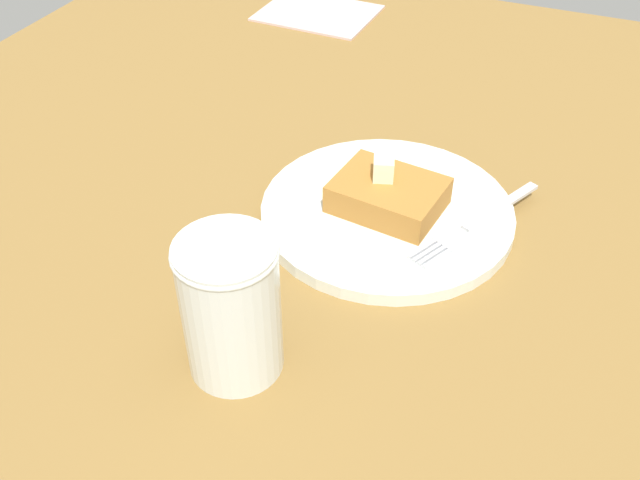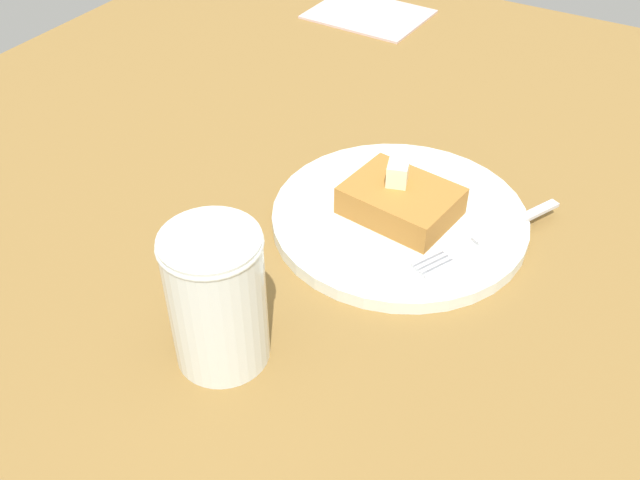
{
  "view_description": "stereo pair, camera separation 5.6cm",
  "coord_description": "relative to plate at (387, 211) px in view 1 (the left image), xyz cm",
  "views": [
    {
      "loc": [
        53.69,
        21.9,
        43.63
      ],
      "look_at": [
        14.11,
        5.27,
        7.4
      ],
      "focal_mm": 40.0,
      "sensor_mm": 36.0,
      "label": 1
    },
    {
      "loc": [
        51.18,
        26.92,
        43.63
      ],
      "look_at": [
        14.11,
        5.27,
        7.4
      ],
      "focal_mm": 40.0,
      "sensor_mm": 36.0,
      "label": 2
    }
  ],
  "objects": [
    {
      "name": "table_surface",
      "position": [
        -3.85,
        -7.6,
        -2.15
      ],
      "size": [
        103.42,
        103.42,
        2.9
      ],
      "primitive_type": "cube",
      "color": "olive",
      "rests_on": "ground"
    },
    {
      "name": "napkin",
      "position": [
        -40.57,
        -24.04,
        -0.55
      ],
      "size": [
        13.13,
        16.18,
        0.3
      ],
      "primitive_type": "cube",
      "rotation": [
        0.0,
        0.0,
        -0.04
      ],
      "color": "beige",
      "rests_on": "table_surface"
    },
    {
      "name": "plate",
      "position": [
        0.0,
        0.0,
        0.0
      ],
      "size": [
        23.05,
        23.05,
        1.23
      ],
      "color": "silver",
      "rests_on": "table_surface"
    },
    {
      "name": "toast_slice_center",
      "position": [
        0.0,
        0.0,
        1.88
      ],
      "size": [
        8.39,
        10.3,
        2.7
      ],
      "primitive_type": "cube",
      "rotation": [
        0.0,
        0.0,
        -0.13
      ],
      "color": "#A86E2D",
      "rests_on": "plate"
    },
    {
      "name": "syrup_jar",
      "position": [
        20.52,
        -4.66,
        4.46
      ],
      "size": [
        7.15,
        7.15,
        11.14
      ],
      "color": "#55260C",
      "rests_on": "table_surface"
    },
    {
      "name": "butter_pat_primary",
      "position": [
        -0.52,
        -0.75,
        4.23
      ],
      "size": [
        2.46,
        2.34,
        2.0
      ],
      "primitive_type": "cube",
      "rotation": [
        0.0,
        0.0,
        0.32
      ],
      "color": "#F4ECC1",
      "rests_on": "toast_slice_center"
    },
    {
      "name": "fork",
      "position": [
        0.25,
        7.78,
        0.71
      ],
      "size": [
        15.01,
        8.31,
        0.36
      ],
      "color": "silver",
      "rests_on": "plate"
    }
  ]
}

